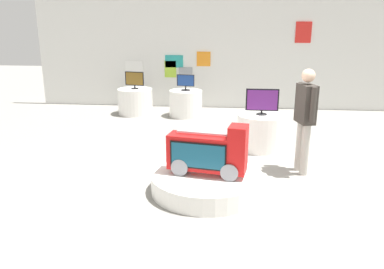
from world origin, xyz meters
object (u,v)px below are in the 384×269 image
at_px(tv_on_center_rear, 134,79).
at_px(display_pedestal_right_rear, 261,132).
at_px(novelty_firetruck_tv, 208,154).
at_px(display_pedestal_center_rear, 135,101).
at_px(tv_on_left_rear, 186,82).
at_px(shopper_browsing_near_truck, 305,114).
at_px(display_pedestal_left_rear, 186,103).
at_px(tv_on_right_rear, 262,101).
at_px(main_display_pedestal, 207,182).

relative_size(tv_on_center_rear, display_pedestal_right_rear, 0.57).
relative_size(novelty_firetruck_tv, display_pedestal_center_rear, 1.26).
bearing_deg(tv_on_left_rear, shopper_browsing_near_truck, -57.82).
height_order(novelty_firetruck_tv, display_pedestal_left_rear, novelty_firetruck_tv).
height_order(tv_on_left_rear, display_pedestal_center_rear, tv_on_left_rear).
relative_size(display_pedestal_right_rear, tv_on_right_rear, 1.47).
distance_m(display_pedestal_left_rear, display_pedestal_right_rear, 2.99).
height_order(display_pedestal_right_rear, shopper_browsing_near_truck, shopper_browsing_near_truck).
relative_size(display_pedestal_right_rear, shopper_browsing_near_truck, 0.54).
bearing_deg(novelty_firetruck_tv, display_pedestal_right_rear, 66.98).
xyz_separation_m(tv_on_center_rear, tv_on_right_rear, (3.02, -2.57, 0.01)).
bearing_deg(display_pedestal_right_rear, tv_on_left_rear, 124.59).
bearing_deg(main_display_pedestal, novelty_firetruck_tv, -28.09).
bearing_deg(shopper_browsing_near_truck, display_pedestal_right_rear, 116.44).
bearing_deg(display_pedestal_center_rear, tv_on_center_rear, -80.35).
xyz_separation_m(display_pedestal_right_rear, tv_on_right_rear, (0.00, -0.00, 0.58)).
bearing_deg(main_display_pedestal, display_pedestal_center_rear, 115.25).
distance_m(tv_on_center_rear, display_pedestal_right_rear, 4.00).
relative_size(tv_on_left_rear, tv_on_right_rear, 0.75).
distance_m(display_pedestal_center_rear, tv_on_right_rear, 4.01).
xyz_separation_m(main_display_pedestal, novelty_firetruck_tv, (0.02, -0.01, 0.42)).
relative_size(display_pedestal_center_rear, tv_on_right_rear, 1.50).
height_order(display_pedestal_right_rear, tv_on_right_rear, tv_on_right_rear).
distance_m(main_display_pedestal, tv_on_center_rear, 5.09).
distance_m(display_pedestal_left_rear, shopper_browsing_near_truck, 4.28).
bearing_deg(tv_on_right_rear, display_pedestal_center_rear, 139.54).
relative_size(tv_on_left_rear, tv_on_center_rear, 0.90).
distance_m(tv_on_right_rear, shopper_browsing_near_truck, 1.25).
bearing_deg(tv_on_left_rear, novelty_firetruck_tv, -79.25).
bearing_deg(main_display_pedestal, display_pedestal_right_rear, 66.43).
bearing_deg(tv_on_left_rear, display_pedestal_left_rear, 97.49).
height_order(novelty_firetruck_tv, tv_on_left_rear, tv_on_left_rear).
bearing_deg(display_pedestal_right_rear, novelty_firetruck_tv, -113.02).
xyz_separation_m(display_pedestal_right_rear, shopper_browsing_near_truck, (0.56, -1.13, 0.62)).
bearing_deg(tv_on_right_rear, shopper_browsing_near_truck, -63.47).
relative_size(novelty_firetruck_tv, tv_on_right_rear, 1.88).
height_order(display_pedestal_left_rear, tv_on_right_rear, tv_on_right_rear).
bearing_deg(tv_on_left_rear, tv_on_center_rear, 175.40).
height_order(display_pedestal_center_rear, tv_on_right_rear, tv_on_right_rear).
xyz_separation_m(display_pedestal_left_rear, tv_on_left_rear, (0.00, -0.00, 0.54)).
xyz_separation_m(main_display_pedestal, display_pedestal_right_rear, (0.87, 1.99, 0.20)).
distance_m(tv_on_left_rear, tv_on_right_rear, 2.99).
xyz_separation_m(tv_on_center_rear, shopper_browsing_near_truck, (3.58, -3.69, 0.05)).
bearing_deg(display_pedestal_right_rear, display_pedestal_left_rear, 124.56).
distance_m(tv_on_left_rear, shopper_browsing_near_truck, 4.24).
bearing_deg(main_display_pedestal, tv_on_right_rear, 66.38).
distance_m(novelty_firetruck_tv, tv_on_left_rear, 4.55).
bearing_deg(shopper_browsing_near_truck, tv_on_right_rear, 116.53).
distance_m(main_display_pedestal, display_pedestal_left_rear, 4.53).
xyz_separation_m(display_pedestal_center_rear, tv_on_center_rear, (0.00, -0.00, 0.57)).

